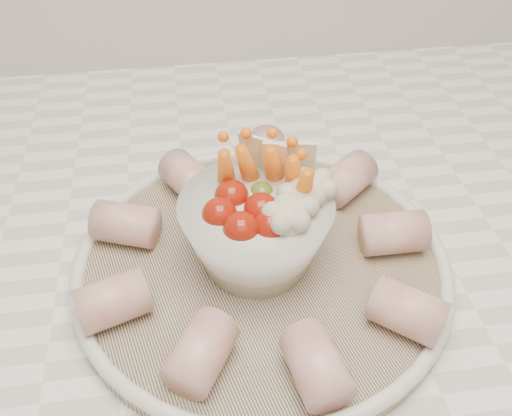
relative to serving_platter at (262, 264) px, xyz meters
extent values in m
cube|color=white|center=(-0.06, 0.09, -0.03)|extent=(2.04, 0.62, 0.04)
cylinder|color=navy|center=(0.00, 0.00, 0.00)|extent=(0.38, 0.38, 0.01)
torus|color=silver|center=(0.00, 0.00, 0.00)|extent=(0.32, 0.32, 0.01)
sphere|color=maroon|center=(-0.03, -0.01, 0.07)|extent=(0.03, 0.03, 0.03)
sphere|color=maroon|center=(-0.02, -0.03, 0.07)|extent=(0.03, 0.03, 0.03)
sphere|color=maroon|center=(0.00, -0.03, 0.07)|extent=(0.03, 0.03, 0.03)
sphere|color=maroon|center=(-0.02, 0.01, 0.07)|extent=(0.03, 0.03, 0.03)
sphere|color=maroon|center=(0.00, -0.01, 0.07)|extent=(0.03, 0.03, 0.03)
sphere|color=#4E7025|center=(0.00, 0.02, 0.06)|extent=(0.02, 0.02, 0.02)
cone|color=orange|center=(-0.01, 0.03, 0.08)|extent=(0.04, 0.04, 0.06)
cone|color=orange|center=(0.01, 0.03, 0.08)|extent=(0.04, 0.04, 0.06)
cone|color=orange|center=(0.03, 0.02, 0.08)|extent=(0.03, 0.04, 0.06)
cone|color=orange|center=(-0.02, 0.03, 0.08)|extent=(0.02, 0.04, 0.06)
cone|color=orange|center=(0.03, 0.00, 0.08)|extent=(0.02, 0.04, 0.06)
sphere|color=beige|center=(0.03, -0.01, 0.07)|extent=(0.03, 0.03, 0.03)
sphere|color=beige|center=(0.01, -0.02, 0.07)|extent=(0.03, 0.03, 0.03)
sphere|color=beige|center=(0.04, 0.01, 0.07)|extent=(0.03, 0.03, 0.03)
cube|color=beige|center=(0.01, 0.04, 0.08)|extent=(0.04, 0.03, 0.05)
cube|color=beige|center=(0.03, 0.03, 0.08)|extent=(0.04, 0.02, 0.05)
cylinder|color=#BA5755|center=(0.11, 0.00, 0.02)|extent=(0.05, 0.04, 0.04)
cylinder|color=#BA5755|center=(0.09, 0.08, 0.02)|extent=(0.06, 0.06, 0.04)
cylinder|color=#BA5755|center=(0.02, 0.13, 0.02)|extent=(0.05, 0.06, 0.04)
cylinder|color=#BA5755|center=(-0.05, 0.10, 0.02)|extent=(0.06, 0.06, 0.04)
cylinder|color=#BA5755|center=(-0.11, 0.04, 0.02)|extent=(0.06, 0.05, 0.04)
cylinder|color=#BA5755|center=(-0.12, -0.04, 0.02)|extent=(0.06, 0.05, 0.04)
cylinder|color=#BA5755|center=(-0.06, -0.10, 0.02)|extent=(0.06, 0.06, 0.04)
cylinder|color=#BA5755|center=(0.02, -0.12, 0.02)|extent=(0.04, 0.06, 0.04)
cylinder|color=#BA5755|center=(0.10, -0.08, 0.02)|extent=(0.06, 0.06, 0.04)
camera|label=1|loc=(-0.05, -0.33, 0.36)|focal=40.00mm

